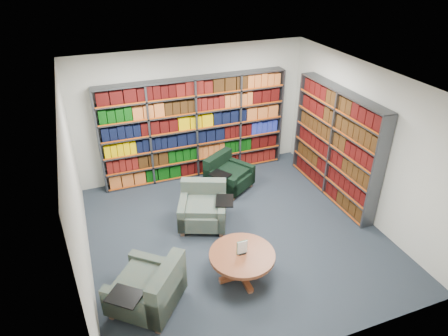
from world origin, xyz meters
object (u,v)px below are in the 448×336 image
object	(u,v)px
chair_teal_front	(151,290)
coffee_table	(242,259)
chair_green_right	(226,175)
chair_teal_left	(203,208)

from	to	relation	value
chair_teal_front	coffee_table	distance (m)	1.42
chair_green_right	chair_teal_front	bearing A→B (deg)	-129.06
chair_green_right	chair_teal_front	size ratio (longest dim) A/B	0.88
coffee_table	chair_green_right	bearing A→B (deg)	74.15
chair_teal_left	chair_teal_front	size ratio (longest dim) A/B	0.90
chair_green_right	chair_teal_front	world-z (taller)	chair_teal_front
chair_teal_left	chair_green_right	bearing A→B (deg)	49.55
chair_teal_left	chair_teal_front	world-z (taller)	chair_teal_front
chair_green_right	coffee_table	bearing A→B (deg)	-105.85
coffee_table	chair_teal_front	bearing A→B (deg)	-176.42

